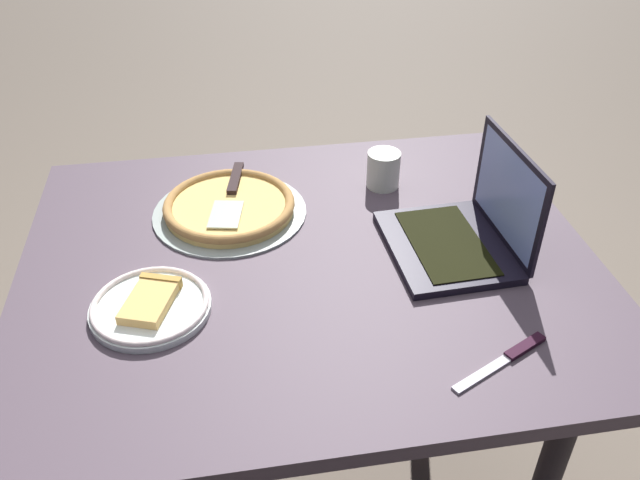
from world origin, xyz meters
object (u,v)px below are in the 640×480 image
pizza_plate (151,305)px  drink_cup (383,169)px  laptop (465,229)px  pizza_tray (229,207)px  dining_table (310,282)px  table_knife (509,357)px

pizza_plate → drink_cup: 0.68m
laptop → drink_cup: 0.31m
laptop → drink_cup: size_ratio=3.36×
pizza_plate → pizza_tray: bearing=-118.0°
dining_table → pizza_plate: (0.33, 0.12, 0.08)m
dining_table → pizza_tray: 0.27m
dining_table → pizza_plate: bearing=19.4°
pizza_plate → pizza_tray: size_ratio=0.65×
pizza_plate → pizza_tray: (-0.17, -0.32, 0.01)m
pizza_tray → table_knife: (-0.47, 0.56, -0.01)m
laptop → pizza_plate: bearing=8.4°
dining_table → pizza_tray: pizza_tray is taller
table_knife → drink_cup: bearing=-82.5°
table_knife → dining_table: bearing=-48.6°
dining_table → pizza_tray: (0.16, -0.20, 0.09)m
laptop → pizza_tray: (0.50, -0.22, -0.03)m
laptop → pizza_tray: size_ratio=0.86×
dining_table → table_knife: bearing=131.4°
pizza_plate → dining_table: bearing=-160.6°
pizza_plate → table_knife: (-0.64, 0.24, -0.01)m
table_knife → pizza_tray: bearing=-49.7°
dining_table → table_knife: 0.48m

